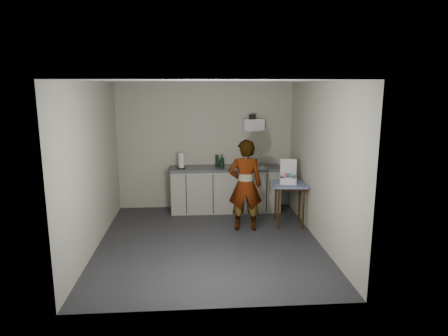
{
  "coord_description": "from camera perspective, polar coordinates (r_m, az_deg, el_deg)",
  "views": [
    {
      "loc": [
        -0.21,
        -6.19,
        2.54
      ],
      "look_at": [
        0.28,
        0.45,
        1.15
      ],
      "focal_mm": 32.0,
      "sensor_mm": 36.0,
      "label": 1
    }
  ],
  "objects": [
    {
      "name": "standing_man",
      "position": [
        7.02,
        3.03,
        -2.49
      ],
      "size": [
        0.62,
        0.43,
        1.63
      ],
      "primitive_type": "imported",
      "rotation": [
        0.0,
        0.0,
        3.08
      ],
      "color": "#B2A593",
      "rests_on": "ground"
    },
    {
      "name": "soap_bottle",
      "position": [
        8.01,
        -0.3,
        1.0
      ],
      "size": [
        0.14,
        0.14,
        0.27
      ],
      "primitive_type": "imported",
      "rotation": [
        0.0,
        0.0,
        0.5
      ],
      "color": "black",
      "rests_on": "kitchen_counter"
    },
    {
      "name": "wall_left",
      "position": [
        6.51,
        -18.15,
        0.18
      ],
      "size": [
        0.02,
        4.0,
        2.6
      ],
      "primitive_type": "cube",
      "color": "beige",
      "rests_on": "ground"
    },
    {
      "name": "paper_towel",
      "position": [
        7.99,
        -6.13,
        1.0
      ],
      "size": [
        0.17,
        0.17,
        0.31
      ],
      "color": "black",
      "rests_on": "kitchen_counter"
    },
    {
      "name": "dark_bottle",
      "position": [
        8.06,
        -1.01,
        0.99
      ],
      "size": [
        0.07,
        0.07,
        0.25
      ],
      "primitive_type": "cylinder",
      "color": "black",
      "rests_on": "kitchen_counter"
    },
    {
      "name": "kitchen_counter",
      "position": [
        8.19,
        0.23,
        -3.18
      ],
      "size": [
        2.24,
        0.62,
        0.91
      ],
      "color": "black",
      "rests_on": "ground"
    },
    {
      "name": "wall_back",
      "position": [
        8.28,
        -2.69,
        3.14
      ],
      "size": [
        3.6,
        0.02,
        2.6
      ],
      "primitive_type": "cube",
      "color": "beige",
      "rests_on": "ground"
    },
    {
      "name": "soda_can",
      "position": [
        8.1,
        -0.46,
        0.65
      ],
      "size": [
        0.07,
        0.07,
        0.14
      ],
      "primitive_type": "cylinder",
      "color": "red",
      "rests_on": "kitchen_counter"
    },
    {
      "name": "ground",
      "position": [
        6.69,
        -2.1,
        -10.54
      ],
      "size": [
        4.0,
        4.0,
        0.0
      ],
      "primitive_type": "plane",
      "color": "#2D2D33",
      "rests_on": "ground"
    },
    {
      "name": "ceiling",
      "position": [
        6.19,
        -2.29,
        12.26
      ],
      "size": [
        3.6,
        4.0,
        0.01
      ],
      "primitive_type": "cube",
      "color": "silver",
      "rests_on": "wall_back"
    },
    {
      "name": "dish_rack",
      "position": [
        8.08,
        4.4,
        0.51
      ],
      "size": [
        0.36,
        0.27,
        0.25
      ],
      "color": "silver",
      "rests_on": "kitchen_counter"
    },
    {
      "name": "wall_right",
      "position": [
        6.62,
        13.48,
        0.64
      ],
      "size": [
        0.02,
        4.0,
        2.6
      ],
      "primitive_type": "cube",
      "color": "beige",
      "rests_on": "ground"
    },
    {
      "name": "bakery_box",
      "position": [
        7.39,
        9.15,
        -1.39
      ],
      "size": [
        0.36,
        0.37,
        0.42
      ],
      "rotation": [
        0.0,
        0.0,
        -0.21
      ],
      "color": "white",
      "rests_on": "side_table"
    },
    {
      "name": "side_table",
      "position": [
        7.39,
        9.35,
        -2.96
      ],
      "size": [
        0.66,
        0.66,
        0.78
      ],
      "rotation": [
        0.0,
        0.0,
        -0.09
      ],
      "color": "#3B230D",
      "rests_on": "ground"
    },
    {
      "name": "wall_shelf",
      "position": [
        8.24,
        4.3,
        6.21
      ],
      "size": [
        0.42,
        0.18,
        0.37
      ],
      "color": "white",
      "rests_on": "ground"
    }
  ]
}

